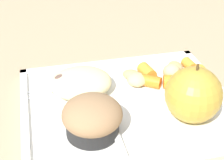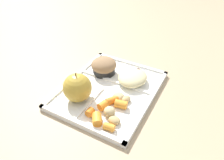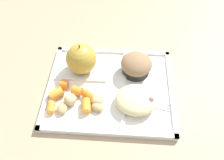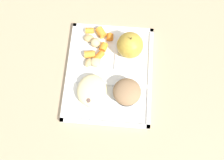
# 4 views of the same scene
# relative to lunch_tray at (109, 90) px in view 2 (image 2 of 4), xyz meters

# --- Properties ---
(ground) EXTENTS (6.00, 6.00, 0.00)m
(ground) POSITION_rel_lunch_tray_xyz_m (0.00, -0.00, -0.01)
(ground) COLOR tan
(lunch_tray) EXTENTS (0.35, 0.28, 0.02)m
(lunch_tray) POSITION_rel_lunch_tray_xyz_m (0.00, 0.00, 0.00)
(lunch_tray) COLOR white
(lunch_tray) RESTS_ON ground
(green_apple) EXTENTS (0.09, 0.09, 0.10)m
(green_apple) POSITION_rel_lunch_tray_xyz_m (-0.09, 0.06, 0.05)
(green_apple) COLOR #B79333
(green_apple) RESTS_ON lunch_tray
(bran_muffin) EXTENTS (0.09, 0.09, 0.06)m
(bran_muffin) POSITION_rel_lunch_tray_xyz_m (0.07, 0.06, 0.03)
(bran_muffin) COLOR black
(bran_muffin) RESTS_ON lunch_tray
(carrot_slice_tilted) EXTENTS (0.03, 0.04, 0.02)m
(carrot_slice_tilted) POSITION_rel_lunch_tray_xyz_m (-0.06, -0.07, 0.02)
(carrot_slice_tilted) COLOR orange
(carrot_slice_tilted) RESTS_ON lunch_tray
(carrot_slice_large) EXTENTS (0.04, 0.04, 0.02)m
(carrot_slice_large) POSITION_rel_lunch_tray_xyz_m (-0.05, -0.04, 0.02)
(carrot_slice_large) COLOR orange
(carrot_slice_large) RESTS_ON lunch_tray
(carrot_slice_back) EXTENTS (0.02, 0.03, 0.02)m
(carrot_slice_back) POSITION_rel_lunch_tray_xyz_m (-0.15, -0.08, 0.01)
(carrot_slice_back) COLOR orange
(carrot_slice_back) RESTS_ON lunch_tray
(carrot_slice_near_corner) EXTENTS (0.04, 0.04, 0.03)m
(carrot_slice_near_corner) POSITION_rel_lunch_tray_xyz_m (-0.14, -0.04, 0.02)
(carrot_slice_near_corner) COLOR orange
(carrot_slice_near_corner) RESTS_ON lunch_tray
(carrot_slice_small) EXTENTS (0.02, 0.02, 0.02)m
(carrot_slice_small) POSITION_rel_lunch_tray_xyz_m (-0.13, -0.01, 0.02)
(carrot_slice_small) COLOR orange
(carrot_slice_small) RESTS_ON lunch_tray
(carrot_slice_diagonal) EXTENTS (0.03, 0.03, 0.02)m
(carrot_slice_diagonal) POSITION_rel_lunch_tray_xyz_m (-0.09, -0.03, 0.02)
(carrot_slice_diagonal) COLOR orange
(carrot_slice_diagonal) RESTS_ON lunch_tray
(potato_chunk_wedge) EXTENTS (0.03, 0.03, 0.02)m
(potato_chunk_wedge) POSITION_rel_lunch_tray_xyz_m (-0.12, -0.08, 0.01)
(potato_chunk_wedge) COLOR tan
(potato_chunk_wedge) RESTS_ON lunch_tray
(potato_chunk_corner) EXTENTS (0.05, 0.05, 0.02)m
(potato_chunk_corner) POSITION_rel_lunch_tray_xyz_m (-0.03, -0.05, 0.02)
(potato_chunk_corner) COLOR tan
(potato_chunk_corner) RESTS_ON lunch_tray
(potato_chunk_browned) EXTENTS (0.05, 0.05, 0.03)m
(potato_chunk_browned) POSITION_rel_lunch_tray_xyz_m (-0.10, -0.06, 0.02)
(potato_chunk_browned) COLOR tan
(potato_chunk_browned) RESTS_ON lunch_tray
(potato_chunk_small) EXTENTS (0.04, 0.04, 0.02)m
(potato_chunk_small) POSITION_rel_lunch_tray_xyz_m (-0.03, -0.07, 0.01)
(potato_chunk_small) COLOR tan
(potato_chunk_small) RESTS_ON lunch_tray
(egg_noodle_pile) EXTENTS (0.11, 0.09, 0.04)m
(egg_noodle_pile) POSITION_rel_lunch_tray_xyz_m (0.07, -0.05, 0.02)
(egg_noodle_pile) COLOR beige
(egg_noodle_pile) RESTS_ON lunch_tray
(meatball_front) EXTENTS (0.04, 0.04, 0.04)m
(meatball_front) POSITION_rel_lunch_tray_xyz_m (0.08, -0.05, 0.02)
(meatball_front) COLOR #755B4C
(meatball_front) RESTS_ON lunch_tray
(meatball_center) EXTENTS (0.04, 0.04, 0.04)m
(meatball_center) POSITION_rel_lunch_tray_xyz_m (0.10, -0.05, 0.02)
(meatball_center) COLOR brown
(meatball_center) RESTS_ON lunch_tray
(plastic_fork) EXTENTS (0.15, 0.05, 0.00)m
(plastic_fork) POSITION_rel_lunch_tray_xyz_m (0.11, -0.05, 0.01)
(plastic_fork) COLOR silver
(plastic_fork) RESTS_ON lunch_tray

